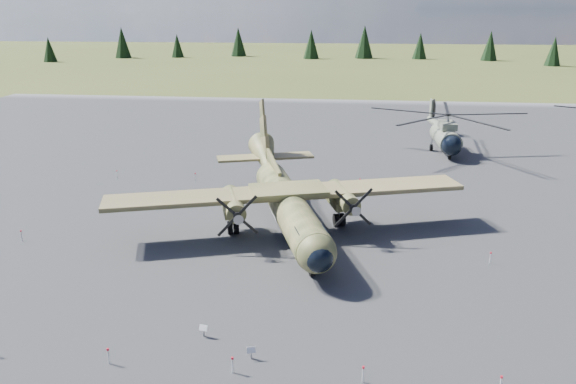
# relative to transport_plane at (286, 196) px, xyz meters

# --- Properties ---
(ground) EXTENTS (500.00, 500.00, 0.00)m
(ground) POSITION_rel_transport_plane_xyz_m (-2.26, -4.95, -2.53)
(ground) COLOR #4C5325
(ground) RESTS_ON ground
(apron) EXTENTS (120.00, 120.00, 0.04)m
(apron) POSITION_rel_transport_plane_xyz_m (-2.26, 5.05, -2.53)
(apron) COLOR slate
(apron) RESTS_ON ground
(transport_plane) EXTENTS (26.29, 23.42, 8.82)m
(transport_plane) POSITION_rel_transport_plane_xyz_m (0.00, 0.00, 0.00)
(transport_plane) COLOR #3B4224
(transport_plane) RESTS_ON ground
(helicopter_near) EXTENTS (19.41, 22.45, 4.76)m
(helicopter_near) POSITION_rel_transport_plane_xyz_m (15.66, 25.52, 0.84)
(helicopter_near) COLOR slate
(helicopter_near) RESTS_ON ground
(info_placard_left) EXTENTS (0.46, 0.26, 0.69)m
(info_placard_left) POSITION_rel_transport_plane_xyz_m (-2.37, -15.65, -2.08)
(info_placard_left) COLOR gray
(info_placard_left) RESTS_ON ground
(info_placard_right) EXTENTS (0.46, 0.29, 0.68)m
(info_placard_right) POSITION_rel_transport_plane_xyz_m (0.41, -17.29, -2.08)
(info_placard_right) COLOR gray
(info_placard_right) RESTS_ON ground
(barrier_fence) EXTENTS (33.12, 29.62, 0.85)m
(barrier_fence) POSITION_rel_transport_plane_xyz_m (-2.72, -5.03, -2.03)
(barrier_fence) COLOR silver
(barrier_fence) RESTS_ON ground
(treeline) EXTENTS (345.86, 341.94, 10.99)m
(treeline) POSITION_rel_transport_plane_xyz_m (-11.96, -3.75, 2.28)
(treeline) COLOR black
(treeline) RESTS_ON ground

